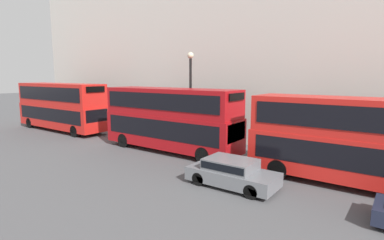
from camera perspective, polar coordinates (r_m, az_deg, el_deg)
name	(u,v)px	position (r m, az deg, el deg)	size (l,w,h in m)	color
bus_leading	(376,140)	(15.72, 31.59, -3.32)	(2.59, 11.20, 4.15)	red
bus_second_in_queue	(170,117)	(20.40, -4.17, 0.60)	(2.59, 10.14, 4.32)	#A80F14
bus_third_in_queue	(61,105)	(30.82, -23.73, 2.68)	(2.59, 10.92, 4.44)	red
car_hatchback	(232,172)	(14.35, 7.57, -9.75)	(1.89, 4.20, 1.31)	slate
street_lamp	(191,90)	(21.15, -0.27, 5.74)	(0.44, 0.44, 6.77)	black
pedestrian	(131,125)	(27.09, -11.55, -0.88)	(0.36, 0.36, 1.83)	#334C6B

